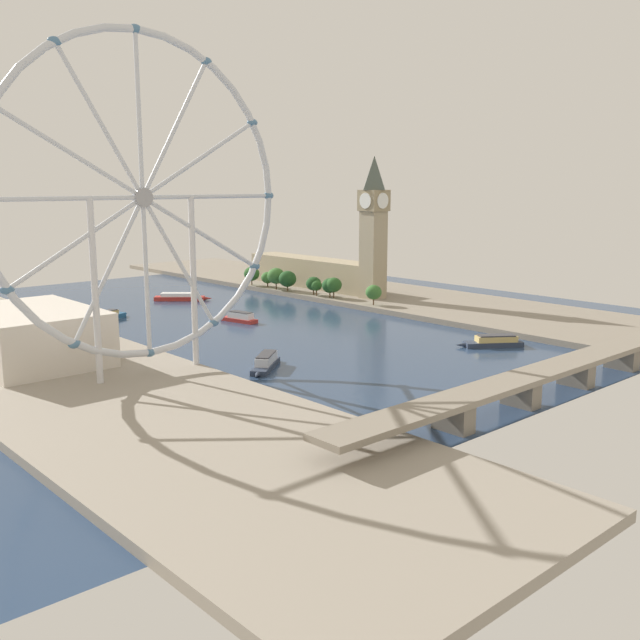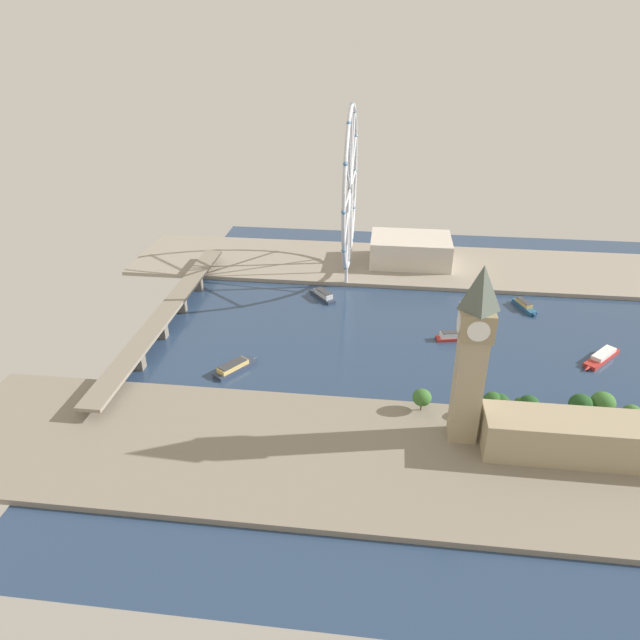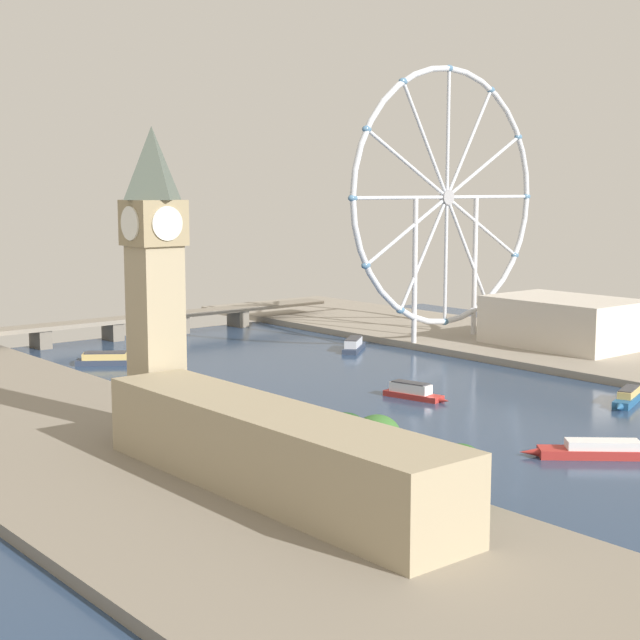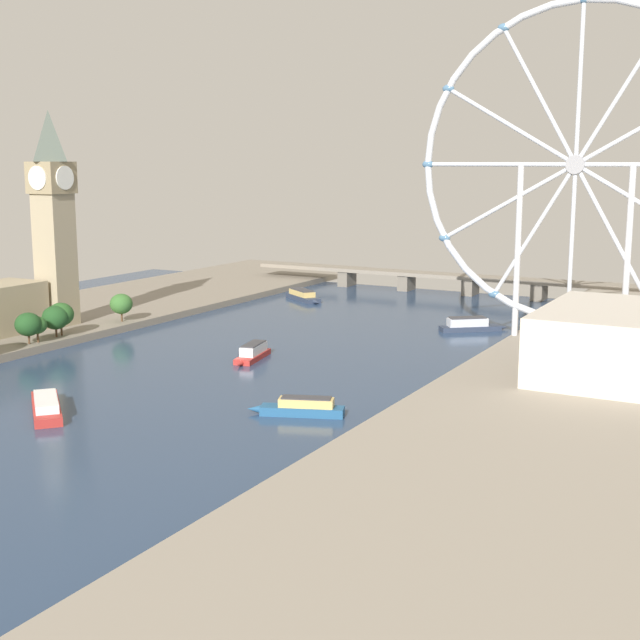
% 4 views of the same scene
% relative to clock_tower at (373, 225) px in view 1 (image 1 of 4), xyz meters
% --- Properties ---
extents(ground_plane, '(407.77, 407.77, 0.00)m').
position_rel_clock_tower_xyz_m(ground_plane, '(98.75, -13.67, -48.61)').
color(ground_plane, navy).
extents(riverbank_left, '(90.00, 520.00, 3.00)m').
position_rel_clock_tower_xyz_m(riverbank_left, '(-20.14, -13.67, -47.11)').
color(riverbank_left, gray).
rests_on(riverbank_left, ground_plane).
extents(riverbank_right, '(90.00, 520.00, 3.00)m').
position_rel_clock_tower_xyz_m(riverbank_right, '(217.63, -13.67, -47.11)').
color(riverbank_right, gray).
rests_on(riverbank_right, ground_plane).
extents(clock_tower, '(15.53, 15.53, 87.75)m').
position_rel_clock_tower_xyz_m(clock_tower, '(0.00, 0.00, 0.00)').
color(clock_tower, tan).
rests_on(clock_tower, riverbank_left).
extents(parliament_block, '(22.00, 114.13, 19.72)m').
position_rel_clock_tower_xyz_m(parliament_block, '(-7.75, -65.06, -35.75)').
color(parliament_block, tan).
rests_on(parliament_block, riverbank_left).
extents(tree_row_embankment, '(14.90, 126.16, 14.78)m').
position_rel_clock_tower_xyz_m(tree_row_embankment, '(19.89, -48.50, -37.53)').
color(tree_row_embankment, '#513823').
rests_on(tree_row_embankment, riverbank_left).
extents(ferris_wheel, '(121.25, 3.20, 126.02)m').
position_rel_clock_tower_xyz_m(ferris_wheel, '(194.41, 68.96, 19.99)').
color(ferris_wheel, silver).
rests_on(ferris_wheel, riverbank_right).
extents(riverside_hall, '(44.74, 64.07, 21.51)m').
position_rel_clock_tower_xyz_m(riverside_hall, '(220.79, 20.56, -34.85)').
color(riverside_hall, beige).
rests_on(riverside_hall, riverbank_right).
extents(river_bridge, '(219.77, 13.71, 10.45)m').
position_rel_clock_tower_xyz_m(river_bridge, '(98.75, 181.53, -40.69)').
color(river_bridge, gray).
rests_on(river_bridge, ground_plane).
extents(tour_boat_0, '(10.59, 25.89, 5.70)m').
position_rel_clock_tower_xyz_m(tour_boat_0, '(99.48, -4.88, -46.21)').
color(tour_boat_0, '#B22D28').
rests_on(tour_boat_0, ground_plane).
extents(tour_boat_1, '(30.85, 28.49, 4.84)m').
position_rel_clock_tower_xyz_m(tour_boat_1, '(85.04, -90.34, -46.59)').
color(tour_boat_1, '#B22D28').
rests_on(tour_boat_1, ground_plane).
extents(tour_boat_2, '(26.21, 22.16, 6.00)m').
position_rel_clock_tower_xyz_m(tour_boat_2, '(150.60, 84.02, -46.12)').
color(tour_boat_2, '#2D384C').
rests_on(tour_boat_2, ground_plane).
extents(tour_boat_3, '(27.22, 13.44, 5.34)m').
position_rel_clock_tower_xyz_m(tour_boat_3, '(150.15, -58.15, -46.40)').
color(tour_boat_3, '#235684').
rests_on(tour_boat_3, ground_plane).
extents(tour_boat_4, '(28.59, 22.16, 5.48)m').
position_rel_clock_tower_xyz_m(tour_boat_4, '(47.57, 122.95, -46.30)').
color(tour_boat_4, '#2D384C').
rests_on(tour_boat_4, ground_plane).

